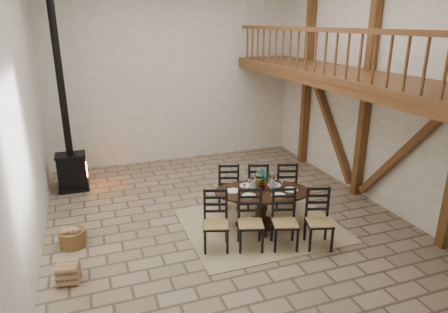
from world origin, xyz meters
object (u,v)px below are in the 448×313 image
object	(u,v)px
dining_table	(262,210)
log_basket	(73,237)
wood_stove	(69,146)
log_stack	(68,273)

from	to	relation	value
dining_table	log_basket	bearing A→B (deg)	-171.80
dining_table	wood_stove	world-z (taller)	wood_stove
wood_stove	log_basket	world-z (taller)	wood_stove
dining_table	wood_stove	xyz separation A→B (m)	(-3.50, 3.31, 0.72)
log_stack	dining_table	bearing A→B (deg)	8.74
dining_table	wood_stove	bearing A→B (deg)	153.92
dining_table	log_basket	distance (m)	3.58
dining_table	log_basket	size ratio (longest dim) A/B	5.46
dining_table	log_stack	distance (m)	3.64
dining_table	log_stack	world-z (taller)	dining_table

